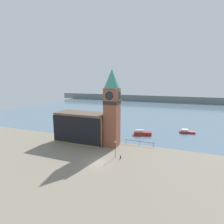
# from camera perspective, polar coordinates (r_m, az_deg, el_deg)

# --- Properties ---
(ground_plane) EXTENTS (160.00, 160.00, 0.00)m
(ground_plane) POSITION_cam_1_polar(r_m,az_deg,el_deg) (38.93, -4.31, -16.17)
(ground_plane) COLOR gray
(water) EXTENTS (160.00, 120.00, 0.00)m
(water) POSITION_cam_1_polar(r_m,az_deg,el_deg) (107.43, 12.59, 0.82)
(water) COLOR slate
(water) RESTS_ON ground_plane
(far_shoreline) EXTENTS (180.00, 3.00, 5.00)m
(far_shoreline) POSITION_cam_1_polar(r_m,az_deg,el_deg) (146.48, 14.95, 4.20)
(far_shoreline) COLOR slate
(far_shoreline) RESTS_ON water
(pier_railing) EXTENTS (8.18, 0.08, 1.09)m
(pier_railing) POSITION_cam_1_polar(r_m,az_deg,el_deg) (48.49, 8.92, -9.58)
(pier_railing) COLOR #232328
(pier_railing) RESTS_ON ground_plane
(clock_tower) EXTENTS (4.11, 4.11, 20.16)m
(clock_tower) POSITION_cam_1_polar(r_m,az_deg,el_deg) (45.34, 0.01, 1.91)
(clock_tower) COLOR brown
(clock_tower) RESTS_ON ground_plane
(pier_building) EXTENTS (14.49, 6.29, 8.45)m
(pier_building) POSITION_cam_1_polar(r_m,az_deg,el_deg) (50.35, -9.92, -4.91)
(pier_building) COLOR tan
(pier_building) RESTS_ON ground_plane
(boat_near) EXTENTS (5.75, 3.10, 1.76)m
(boat_near) POSITION_cam_1_polar(r_m,az_deg,el_deg) (56.96, 9.79, -6.82)
(boat_near) COLOR maroon
(boat_near) RESTS_ON water
(boat_far) EXTENTS (4.94, 2.60, 1.31)m
(boat_far) POSITION_cam_1_polar(r_m,az_deg,el_deg) (63.46, 23.19, -5.93)
(boat_far) COLOR maroon
(boat_far) RESTS_ON water
(mooring_bollard_near) EXTENTS (0.27, 0.27, 0.69)m
(mooring_bollard_near) POSITION_cam_1_polar(r_m,az_deg,el_deg) (40.53, 2.82, -14.45)
(mooring_bollard_near) COLOR black
(mooring_bollard_near) RESTS_ON ground_plane
(lamp_post) EXTENTS (0.32, 0.32, 3.93)m
(lamp_post) POSITION_cam_1_polar(r_m,az_deg,el_deg) (39.98, 1.09, -11.10)
(lamp_post) COLOR #2D2D33
(lamp_post) RESTS_ON ground_plane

